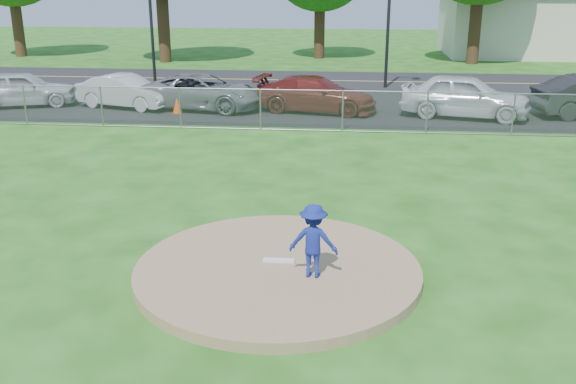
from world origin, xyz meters
name	(u,v)px	position (x,y,z in m)	size (l,w,h in m)	color
ground	(311,145)	(0.00, 10.00, 0.00)	(120.00, 120.00, 0.00)	#1A5412
pitchers_mound	(278,271)	(0.00, 0.00, 0.10)	(5.40, 5.40, 0.20)	#937450
pitching_rubber	(279,260)	(0.00, 0.20, 0.22)	(0.60, 0.15, 0.04)	white
chain_link_fence	(315,111)	(0.00, 12.00, 0.75)	(40.00, 0.06, 1.50)	gray
parking_lot	(321,107)	(0.00, 16.50, 0.01)	(50.00, 8.00, 0.01)	black
street	(328,81)	(0.00, 24.00, 0.00)	(60.00, 7.00, 0.01)	black
commercial_building	(560,24)	(16.00, 38.00, 2.16)	(16.40, 9.40, 4.30)	beige
traffic_signal_left	(156,18)	(-8.76, 22.00, 3.36)	(1.28, 0.20, 5.60)	black
pitcher	(313,241)	(0.69, -0.34, 0.89)	(0.89, 0.51, 1.37)	navy
traffic_cone	(177,104)	(-5.84, 14.70, 0.40)	(0.40, 0.40, 0.77)	#FC4E0D
parked_car_silver	(22,89)	(-12.90, 15.48, 0.77)	(1.79, 4.45, 1.52)	silver
parked_car_white	(126,91)	(-8.34, 15.62, 0.71)	(1.47, 4.23, 1.39)	silver
parked_car_gray	(202,92)	(-4.99, 15.63, 0.74)	(2.41, 5.23, 1.45)	slate
parked_car_darkred	(316,94)	(-0.17, 15.53, 0.74)	(2.04, 5.02, 1.46)	maroon
parked_car_pearl	(465,96)	(5.80, 15.01, 0.87)	(2.03, 5.04, 1.72)	silver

